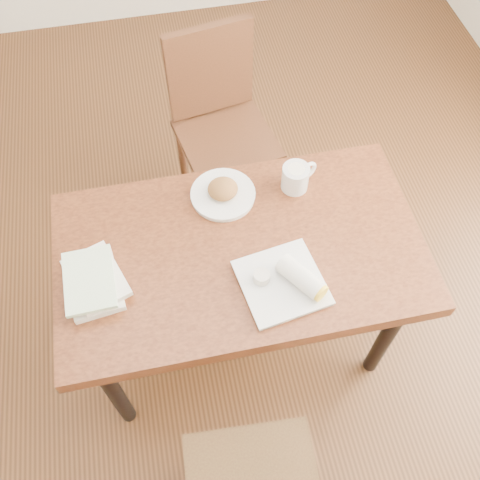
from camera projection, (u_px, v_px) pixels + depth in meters
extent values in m
cube|color=#472814|center=(240.00, 334.00, 2.48)|extent=(4.00, 5.00, 0.01)
cube|color=brown|center=(240.00, 252.00, 1.88)|extent=(1.28, 0.73, 0.06)
cylinder|color=black|center=(113.00, 390.00, 1.99)|extent=(0.06, 0.06, 0.69)
cylinder|color=black|center=(387.00, 335.00, 2.11)|extent=(0.06, 0.06, 0.69)
cylinder|color=black|center=(103.00, 268.00, 2.27)|extent=(0.06, 0.06, 0.69)
cylinder|color=black|center=(346.00, 225.00, 2.39)|extent=(0.06, 0.06, 0.69)
cylinder|color=#463014|center=(197.00, 459.00, 1.97)|extent=(0.04, 0.04, 0.45)
cylinder|color=#463014|center=(293.00, 444.00, 2.00)|extent=(0.04, 0.04, 0.45)
cylinder|color=#432113|center=(247.00, 140.00, 2.84)|extent=(0.04, 0.04, 0.45)
cylinder|color=#432113|center=(183.00, 159.00, 2.76)|extent=(0.04, 0.04, 0.45)
cylinder|color=#432113|center=(275.00, 189.00, 2.66)|extent=(0.04, 0.04, 0.45)
cylinder|color=#432113|center=(207.00, 211.00, 2.58)|extent=(0.04, 0.04, 0.45)
cube|color=#432113|center=(227.00, 140.00, 2.50)|extent=(0.49, 0.49, 0.04)
cube|color=#432113|center=(210.00, 70.00, 2.38)|extent=(0.40, 0.11, 0.45)
cylinder|color=white|center=(223.00, 195.00, 1.96)|extent=(0.23, 0.23, 0.01)
cylinder|color=white|center=(223.00, 194.00, 1.96)|extent=(0.24, 0.24, 0.01)
ellipsoid|color=#B27538|center=(223.00, 189.00, 1.93)|extent=(0.13, 0.13, 0.06)
cylinder|color=white|center=(295.00, 178.00, 1.95)|extent=(0.10, 0.10, 0.10)
torus|color=white|center=(307.00, 171.00, 1.97)|extent=(0.08, 0.05, 0.08)
cylinder|color=tan|center=(296.00, 170.00, 1.92)|extent=(0.09, 0.09, 0.01)
cylinder|color=#F2E5CC|center=(296.00, 169.00, 1.91)|extent=(0.06, 0.06, 0.00)
cube|color=white|center=(282.00, 284.00, 1.77)|extent=(0.30, 0.30, 0.02)
cube|color=white|center=(282.00, 282.00, 1.76)|extent=(0.30, 0.30, 0.01)
cylinder|color=white|center=(301.00, 277.00, 1.72)|extent=(0.15, 0.17, 0.07)
cylinder|color=yellow|center=(320.00, 292.00, 1.69)|extent=(0.06, 0.05, 0.06)
cylinder|color=silver|center=(262.00, 277.00, 1.75)|extent=(0.06, 0.06, 0.03)
cylinder|color=red|center=(262.00, 275.00, 1.74)|extent=(0.05, 0.05, 0.01)
cube|color=white|center=(94.00, 285.00, 1.76)|extent=(0.19, 0.26, 0.03)
cube|color=silver|center=(96.00, 278.00, 1.75)|extent=(0.23, 0.27, 0.02)
cube|color=#A3DB92|center=(89.00, 280.00, 1.72)|extent=(0.17, 0.24, 0.02)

